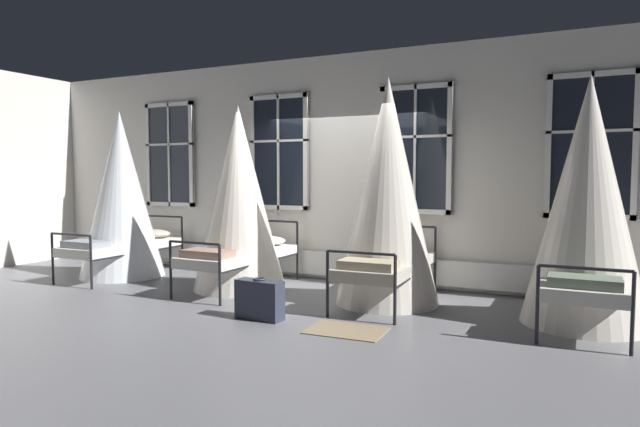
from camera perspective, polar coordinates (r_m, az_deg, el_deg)
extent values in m
plane|color=slate|center=(7.52, -0.96, -8.41)|extent=(21.65, 21.65, 0.00)
cube|color=silver|center=(8.42, 2.69, 4.69)|extent=(11.82, 0.10, 3.43)
cube|color=black|center=(10.13, -15.34, 5.90)|extent=(1.04, 0.02, 1.82)
cube|color=silver|center=(10.14, -15.24, 0.94)|extent=(1.04, 0.06, 0.07)
cube|color=silver|center=(10.20, -15.43, 10.83)|extent=(1.04, 0.06, 0.07)
cube|color=silver|center=(10.46, -17.35, 5.80)|extent=(0.07, 0.06, 1.82)
cube|color=silver|center=(9.82, -13.19, 6.00)|extent=(0.07, 0.06, 1.82)
cube|color=silver|center=(10.13, -15.34, 5.90)|extent=(0.04, 0.06, 1.82)
cube|color=silver|center=(10.14, -15.36, 6.93)|extent=(1.04, 0.06, 0.04)
cube|color=black|center=(8.83, -4.30, 6.33)|extent=(1.04, 0.02, 1.82)
cube|color=silver|center=(8.84, -4.27, 0.64)|extent=(1.04, 0.06, 0.07)
cube|color=silver|center=(8.91, -4.33, 11.98)|extent=(1.04, 0.06, 0.07)
cube|color=silver|center=(9.08, -6.97, 6.25)|extent=(0.07, 0.06, 1.82)
cube|color=silver|center=(8.59, -1.48, 6.41)|extent=(0.07, 0.06, 1.82)
cube|color=silver|center=(8.83, -4.30, 6.33)|extent=(0.04, 0.06, 1.82)
cube|color=silver|center=(8.84, -4.31, 7.52)|extent=(1.04, 0.06, 0.04)
cube|color=black|center=(7.95, 9.85, 6.55)|extent=(1.04, 0.02, 1.82)
cube|color=silver|center=(7.96, 9.77, 0.22)|extent=(1.04, 0.06, 0.07)
cube|color=silver|center=(8.03, 9.92, 12.81)|extent=(1.04, 0.06, 0.07)
cube|color=silver|center=(8.09, 6.51, 6.53)|extent=(0.07, 0.06, 1.82)
cube|color=silver|center=(7.83, 13.29, 6.54)|extent=(0.07, 0.06, 1.82)
cube|color=silver|center=(7.95, 9.85, 6.55)|extent=(0.04, 0.06, 1.82)
cube|color=silver|center=(7.96, 9.86, 7.86)|extent=(1.04, 0.06, 0.04)
cube|color=black|center=(7.64, 26.26, 6.30)|extent=(1.04, 0.02, 1.82)
cube|color=silver|center=(7.65, 26.06, -0.28)|extent=(1.04, 0.06, 0.07)
cube|color=silver|center=(7.73, 26.47, 12.81)|extent=(1.04, 0.06, 0.07)
cube|color=silver|center=(7.65, 22.59, 6.40)|extent=(0.07, 0.06, 1.82)
cube|color=silver|center=(7.65, 29.93, 6.17)|extent=(0.07, 0.06, 1.82)
cube|color=silver|center=(7.64, 26.26, 6.30)|extent=(0.04, 0.06, 1.82)
cube|color=silver|center=(7.65, 26.30, 7.66)|extent=(1.04, 0.06, 0.04)
cube|color=silver|center=(8.41, 2.31, -5.35)|extent=(7.30, 0.10, 0.36)
cylinder|color=black|center=(10.33, -17.48, -2.68)|extent=(0.04, 0.04, 0.89)
cylinder|color=black|center=(9.81, -14.11, -2.97)|extent=(0.04, 0.04, 0.89)
cylinder|color=black|center=(9.04, -25.99, -4.26)|extent=(0.04, 0.04, 0.76)
cylinder|color=black|center=(8.44, -22.65, -4.73)|extent=(0.04, 0.04, 0.76)
cylinder|color=black|center=(9.66, -21.45, -3.47)|extent=(0.03, 1.94, 0.03)
cylinder|color=black|center=(9.10, -18.05, -3.84)|extent=(0.03, 1.94, 0.03)
cylinder|color=black|center=(10.02, -15.89, -0.29)|extent=(0.79, 0.03, 0.03)
cylinder|color=black|center=(8.69, -24.45, -2.00)|extent=(0.79, 0.03, 0.03)
cube|color=silver|center=(9.37, -19.81, -3.24)|extent=(0.82, 1.97, 0.14)
ellipsoid|color=#B7B2A3|center=(9.87, -16.79, -2.00)|extent=(0.61, 0.40, 0.14)
cube|color=#8C939E|center=(8.87, -23.13, -2.95)|extent=(0.66, 0.36, 0.10)
cone|color=white|center=(9.30, -19.94, 1.89)|extent=(1.31, 1.31, 2.62)
cylinder|color=black|center=(8.94, -6.82, -3.54)|extent=(0.04, 0.04, 0.89)
cylinder|color=black|center=(8.53, -2.38, -3.88)|extent=(0.04, 0.04, 0.89)
cylinder|color=black|center=(7.44, -15.23, -5.70)|extent=(0.04, 0.04, 0.76)
cylinder|color=black|center=(6.93, -10.34, -6.32)|extent=(0.04, 0.04, 0.76)
cylinder|color=black|center=(8.17, -10.63, -4.58)|extent=(0.07, 1.94, 0.03)
cylinder|color=black|center=(7.71, -5.94, -5.04)|extent=(0.07, 1.94, 0.03)
cylinder|color=black|center=(8.68, -4.67, -0.79)|extent=(0.79, 0.05, 0.03)
cylinder|color=black|center=(7.12, -12.92, -2.99)|extent=(0.79, 0.05, 0.03)
cube|color=silver|center=(7.92, -8.36, -4.33)|extent=(0.85, 1.98, 0.14)
ellipsoid|color=silver|center=(8.51, -5.51, -2.79)|extent=(0.62, 0.41, 0.14)
cube|color=gray|center=(7.35, -11.60, -4.09)|extent=(0.66, 0.37, 0.10)
cone|color=silver|center=(7.85, -8.42, 1.66)|extent=(1.31, 1.31, 2.60)
cylinder|color=black|center=(8.07, 6.31, -4.36)|extent=(0.04, 0.04, 0.89)
cylinder|color=black|center=(7.86, 11.84, -4.64)|extent=(0.04, 0.04, 0.89)
cylinder|color=black|center=(6.29, 0.78, -7.33)|extent=(0.04, 0.04, 0.76)
cylinder|color=black|center=(6.02, 7.79, -7.88)|extent=(0.04, 0.04, 0.76)
cylinder|color=black|center=(7.17, 3.90, -5.72)|extent=(0.09, 1.94, 0.03)
cylinder|color=black|center=(6.94, 10.09, -6.11)|extent=(0.09, 1.94, 0.03)
cylinder|color=black|center=(7.90, 9.08, -1.30)|extent=(0.79, 0.05, 0.03)
cylinder|color=black|center=(6.08, 4.22, -4.09)|extent=(0.79, 0.05, 0.03)
cube|color=#B7B2A3|center=(7.03, 6.95, -5.38)|extent=(0.87, 1.99, 0.14)
ellipsoid|color=#B7B2A3|center=(7.70, 8.58, -3.53)|extent=(0.62, 0.42, 0.14)
cube|color=tan|center=(6.34, 5.03, -5.31)|extent=(0.66, 0.38, 0.10)
cone|color=silver|center=(6.94, 7.01, 2.35)|extent=(1.31, 1.31, 2.84)
cylinder|color=black|center=(7.60, 22.75, -5.17)|extent=(0.04, 0.04, 0.89)
cylinder|color=black|center=(7.60, 28.76, -5.35)|extent=(0.04, 0.04, 0.89)
cylinder|color=black|center=(5.70, 21.62, -8.79)|extent=(0.04, 0.04, 0.76)
cylinder|color=black|center=(5.70, 29.69, -9.04)|extent=(0.04, 0.04, 0.76)
cylinder|color=black|center=(6.65, 22.27, -6.79)|extent=(0.03, 1.94, 0.03)
cylinder|color=black|center=(6.65, 29.16, -7.00)|extent=(0.03, 1.94, 0.03)
cylinder|color=black|center=(7.53, 25.86, -1.92)|extent=(0.79, 0.03, 0.03)
cylinder|color=black|center=(5.62, 25.78, -5.15)|extent=(0.79, 0.03, 0.03)
cube|color=silver|center=(6.63, 25.73, -6.33)|extent=(0.81, 1.96, 0.14)
ellipsoid|color=silver|center=(7.33, 25.79, -4.28)|extent=(0.61, 0.40, 0.14)
cube|color=slate|center=(5.90, 25.73, -6.39)|extent=(0.66, 0.36, 0.10)
cone|color=silver|center=(6.53, 25.96, 1.19)|extent=(1.31, 1.31, 2.68)
cube|color=#8E7A5B|center=(5.84, 2.75, -12.02)|extent=(0.82, 0.60, 0.01)
cube|color=#2D3342|center=(6.28, -6.29, -8.88)|extent=(0.57, 0.24, 0.44)
cube|color=tan|center=(6.36, -5.73, -8.70)|extent=(0.50, 0.04, 0.03)
torus|color=#2D3342|center=(6.23, -6.31, -6.77)|extent=(0.15, 0.15, 0.02)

